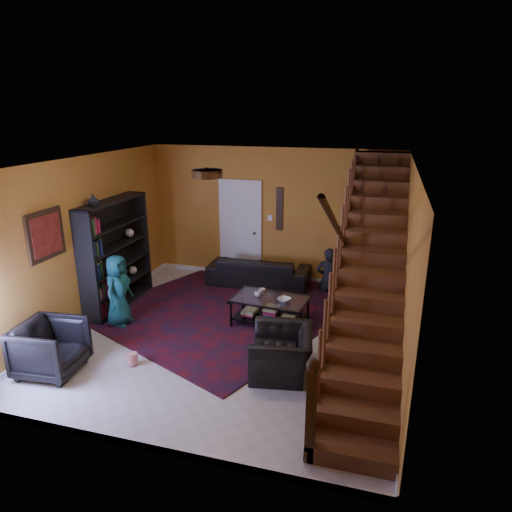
# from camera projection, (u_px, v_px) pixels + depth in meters

# --- Properties ---
(floor) EXTENTS (5.50, 5.50, 0.00)m
(floor) POSITION_uv_depth(u_px,v_px,m) (231.00, 335.00, 7.46)
(floor) COLOR beige
(floor) RESTS_ON ground
(room) EXTENTS (5.50, 5.50, 5.50)m
(room) POSITION_uv_depth(u_px,v_px,m) (189.00, 293.00, 9.01)
(room) COLOR gold
(room) RESTS_ON ground
(staircase) EXTENTS (0.95, 5.02, 3.18)m
(staircase) POSITION_uv_depth(u_px,v_px,m) (371.00, 267.00, 6.47)
(staircase) COLOR brown
(staircase) RESTS_ON floor
(bookshelf) EXTENTS (0.35, 1.80, 2.00)m
(bookshelf) POSITION_uv_depth(u_px,v_px,m) (116.00, 256.00, 8.34)
(bookshelf) COLOR black
(bookshelf) RESTS_ON floor
(door) EXTENTS (0.82, 0.05, 2.05)m
(door) POSITION_uv_depth(u_px,v_px,m) (241.00, 231.00, 9.82)
(door) COLOR silver
(door) RESTS_ON floor
(framed_picture) EXTENTS (0.04, 0.74, 0.74)m
(framed_picture) POSITION_uv_depth(u_px,v_px,m) (46.00, 235.00, 6.77)
(framed_picture) COLOR maroon
(framed_picture) RESTS_ON room
(wall_hanging) EXTENTS (0.14, 0.03, 0.90)m
(wall_hanging) POSITION_uv_depth(u_px,v_px,m) (279.00, 209.00, 9.44)
(wall_hanging) COLOR black
(wall_hanging) RESTS_ON room
(ceiling_fixture) EXTENTS (0.40, 0.40, 0.10)m
(ceiling_fixture) POSITION_uv_depth(u_px,v_px,m) (207.00, 174.00, 5.88)
(ceiling_fixture) COLOR #3F2814
(ceiling_fixture) RESTS_ON room
(rug) EXTENTS (5.12, 5.39, 0.02)m
(rug) POSITION_uv_depth(u_px,v_px,m) (230.00, 307.00, 8.50)
(rug) COLOR #4B0D13
(rug) RESTS_ON floor
(sofa) EXTENTS (2.10, 0.86, 0.61)m
(sofa) POSITION_uv_depth(u_px,v_px,m) (259.00, 271.00, 9.51)
(sofa) COLOR black
(sofa) RESTS_ON floor
(armchair_left) EXTENTS (0.90, 0.88, 0.75)m
(armchair_left) POSITION_uv_depth(u_px,v_px,m) (51.00, 348.00, 6.32)
(armchair_left) COLOR black
(armchair_left) RESTS_ON floor
(armchair_right) EXTENTS (0.98, 1.08, 0.62)m
(armchair_right) POSITION_uv_depth(u_px,v_px,m) (282.00, 352.00, 6.34)
(armchair_right) COLOR black
(armchair_right) RESTS_ON floor
(person_adult_a) EXTENTS (0.51, 0.35, 1.36)m
(person_adult_a) POSITION_uv_depth(u_px,v_px,m) (328.00, 280.00, 9.20)
(person_adult_a) COLOR black
(person_adult_a) RESTS_ON sofa
(person_adult_b) EXTENTS (0.60, 0.47, 1.19)m
(person_adult_b) POSITION_uv_depth(u_px,v_px,m) (339.00, 285.00, 9.17)
(person_adult_b) COLOR black
(person_adult_b) RESTS_ON sofa
(person_child) EXTENTS (0.41, 0.62, 1.24)m
(person_child) POSITION_uv_depth(u_px,v_px,m) (118.00, 290.00, 7.67)
(person_child) COLOR #175A58
(person_child) RESTS_ON armchair_left
(coffee_table) EXTENTS (1.32, 0.85, 0.48)m
(coffee_table) POSITION_uv_depth(u_px,v_px,m) (270.00, 309.00, 7.79)
(coffee_table) COLOR black
(coffee_table) RESTS_ON floor
(cup_a) EXTENTS (0.13, 0.13, 0.09)m
(cup_a) POSITION_uv_depth(u_px,v_px,m) (258.00, 294.00, 7.79)
(cup_a) COLOR #999999
(cup_a) RESTS_ON coffee_table
(cup_b) EXTENTS (0.14, 0.14, 0.10)m
(cup_b) POSITION_uv_depth(u_px,v_px,m) (262.00, 291.00, 7.88)
(cup_b) COLOR #999999
(cup_b) RESTS_ON coffee_table
(bowl) EXTENTS (0.28, 0.28, 0.05)m
(bowl) POSITION_uv_depth(u_px,v_px,m) (284.00, 300.00, 7.60)
(bowl) COLOR #999999
(bowl) RESTS_ON coffee_table
(vase) EXTENTS (0.18, 0.18, 0.19)m
(vase) POSITION_uv_depth(u_px,v_px,m) (93.00, 200.00, 7.53)
(vase) COLOR #999999
(vase) RESTS_ON bookshelf
(popcorn_bucket) EXTENTS (0.18, 0.18, 0.17)m
(popcorn_bucket) POSITION_uv_depth(u_px,v_px,m) (132.00, 359.00, 6.57)
(popcorn_bucket) COLOR red
(popcorn_bucket) RESTS_ON rug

